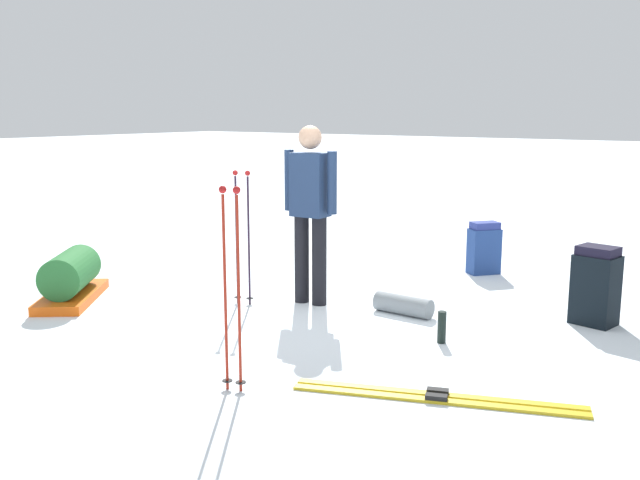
{
  "coord_description": "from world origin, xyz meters",
  "views": [
    {
      "loc": [
        -3.58,
        5.06,
        1.84
      ],
      "look_at": [
        0.0,
        0.0,
        0.7
      ],
      "focal_mm": 39.76,
      "sensor_mm": 36.0,
      "label": 1
    }
  ],
  "objects_px": {
    "backpack_bright": "(484,248)",
    "thermos_bottle": "(442,327)",
    "skier_standing": "(310,205)",
    "ski_pair_near": "(437,397)",
    "sleeping_mat_rolled": "(403,305)",
    "ski_poles_planted_far": "(242,231)",
    "backpack_large_dark": "(596,286)",
    "ski_poles_planted_near": "(232,280)",
    "gear_sled": "(71,278)"
  },
  "relations": [
    {
      "from": "ski_pair_near",
      "to": "ski_poles_planted_far",
      "type": "height_order",
      "value": "ski_poles_planted_far"
    },
    {
      "from": "ski_pair_near",
      "to": "backpack_bright",
      "type": "xyz_separation_m",
      "value": [
        1.16,
        -3.56,
        0.28
      ]
    },
    {
      "from": "backpack_bright",
      "to": "ski_poles_planted_near",
      "type": "relative_size",
      "value": 0.43
    },
    {
      "from": "ski_pair_near",
      "to": "ski_poles_planted_far",
      "type": "bearing_deg",
      "value": -21.62
    },
    {
      "from": "skier_standing",
      "to": "ski_pair_near",
      "type": "bearing_deg",
      "value": 145.39
    },
    {
      "from": "ski_poles_planted_near",
      "to": "ski_poles_planted_far",
      "type": "bearing_deg",
      "value": -50.43
    },
    {
      "from": "skier_standing",
      "to": "backpack_bright",
      "type": "xyz_separation_m",
      "value": [
        -0.87,
        -2.16,
        -0.66
      ]
    },
    {
      "from": "backpack_large_dark",
      "to": "gear_sled",
      "type": "relative_size",
      "value": 0.6
    },
    {
      "from": "backpack_bright",
      "to": "skier_standing",
      "type": "bearing_deg",
      "value": 67.98
    },
    {
      "from": "backpack_bright",
      "to": "sleeping_mat_rolled",
      "type": "bearing_deg",
      "value": 91.43
    },
    {
      "from": "skier_standing",
      "to": "gear_sled",
      "type": "height_order",
      "value": "skier_standing"
    },
    {
      "from": "thermos_bottle",
      "to": "gear_sled",
      "type": "bearing_deg",
      "value": 14.85
    },
    {
      "from": "skier_standing",
      "to": "ski_poles_planted_near",
      "type": "height_order",
      "value": "skier_standing"
    },
    {
      "from": "backpack_large_dark",
      "to": "backpack_bright",
      "type": "bearing_deg",
      "value": -39.63
    },
    {
      "from": "backpack_bright",
      "to": "gear_sled",
      "type": "relative_size",
      "value": 0.52
    },
    {
      "from": "backpack_bright",
      "to": "sleeping_mat_rolled",
      "type": "distance_m",
      "value": 1.99
    },
    {
      "from": "backpack_bright",
      "to": "thermos_bottle",
      "type": "bearing_deg",
      "value": 105.28
    },
    {
      "from": "sleeping_mat_rolled",
      "to": "thermos_bottle",
      "type": "xyz_separation_m",
      "value": [
        -0.64,
        0.53,
        0.04
      ]
    },
    {
      "from": "gear_sled",
      "to": "thermos_bottle",
      "type": "bearing_deg",
      "value": -165.15
    },
    {
      "from": "thermos_bottle",
      "to": "sleeping_mat_rolled",
      "type": "bearing_deg",
      "value": -39.64
    },
    {
      "from": "ski_poles_planted_far",
      "to": "thermos_bottle",
      "type": "distance_m",
      "value": 2.15
    },
    {
      "from": "backpack_bright",
      "to": "thermos_bottle",
      "type": "relative_size",
      "value": 2.29
    },
    {
      "from": "ski_pair_near",
      "to": "thermos_bottle",
      "type": "relative_size",
      "value": 7.02
    },
    {
      "from": "backpack_large_dark",
      "to": "sleeping_mat_rolled",
      "type": "distance_m",
      "value": 1.67
    },
    {
      "from": "ski_pair_near",
      "to": "ski_poles_planted_near",
      "type": "height_order",
      "value": "ski_poles_planted_near"
    },
    {
      "from": "skier_standing",
      "to": "thermos_bottle",
      "type": "relative_size",
      "value": 6.54
    },
    {
      "from": "skier_standing",
      "to": "ski_poles_planted_near",
      "type": "bearing_deg",
      "value": 112.7
    },
    {
      "from": "ski_poles_planted_near",
      "to": "sleeping_mat_rolled",
      "type": "bearing_deg",
      "value": -91.71
    },
    {
      "from": "ski_pair_near",
      "to": "backpack_large_dark",
      "type": "height_order",
      "value": "backpack_large_dark"
    },
    {
      "from": "skier_standing",
      "to": "gear_sled",
      "type": "bearing_deg",
      "value": 33.3
    },
    {
      "from": "ski_poles_planted_far",
      "to": "sleeping_mat_rolled",
      "type": "xyz_separation_m",
      "value": [
        -1.43,
        -0.57,
        -0.63
      ]
    },
    {
      "from": "skier_standing",
      "to": "ski_poles_planted_far",
      "type": "distance_m",
      "value": 0.69
    },
    {
      "from": "sleeping_mat_rolled",
      "to": "ski_poles_planted_near",
      "type": "bearing_deg",
      "value": 88.29
    },
    {
      "from": "thermos_bottle",
      "to": "backpack_bright",
      "type": "bearing_deg",
      "value": -74.72
    },
    {
      "from": "ski_pair_near",
      "to": "backpack_bright",
      "type": "relative_size",
      "value": 3.07
    },
    {
      "from": "ski_poles_planted_near",
      "to": "ski_poles_planted_far",
      "type": "distance_m",
      "value": 2.14
    },
    {
      "from": "skier_standing",
      "to": "ski_poles_planted_far",
      "type": "bearing_deg",
      "value": 37.91
    },
    {
      "from": "backpack_bright",
      "to": "thermos_bottle",
      "type": "xyz_separation_m",
      "value": [
        -0.69,
        2.51,
        -0.16
      ]
    },
    {
      "from": "ski_pair_near",
      "to": "ski_poles_planted_far",
      "type": "distance_m",
      "value": 2.82
    },
    {
      "from": "skier_standing",
      "to": "thermos_bottle",
      "type": "xyz_separation_m",
      "value": [
        -1.56,
        0.35,
        -0.82
      ]
    },
    {
      "from": "ski_poles_planted_far",
      "to": "sleeping_mat_rolled",
      "type": "distance_m",
      "value": 1.66
    },
    {
      "from": "backpack_large_dark",
      "to": "ski_pair_near",
      "type": "bearing_deg",
      "value": 80.32
    },
    {
      "from": "skier_standing",
      "to": "sleeping_mat_rolled",
      "type": "relative_size",
      "value": 3.09
    },
    {
      "from": "skier_standing",
      "to": "ski_pair_near",
      "type": "height_order",
      "value": "skier_standing"
    },
    {
      "from": "gear_sled",
      "to": "backpack_bright",
      "type": "bearing_deg",
      "value": -129.42
    },
    {
      "from": "ski_pair_near",
      "to": "backpack_large_dark",
      "type": "relative_size",
      "value": 2.64
    },
    {
      "from": "skier_standing",
      "to": "sleeping_mat_rolled",
      "type": "height_order",
      "value": "skier_standing"
    },
    {
      "from": "skier_standing",
      "to": "ski_poles_planted_far",
      "type": "xyz_separation_m",
      "value": [
        0.51,
        0.4,
        -0.24
      ]
    },
    {
      "from": "ski_poles_planted_near",
      "to": "ski_poles_planted_far",
      "type": "relative_size",
      "value": 1.06
    },
    {
      "from": "backpack_bright",
      "to": "ski_pair_near",
      "type": "bearing_deg",
      "value": 108.03
    }
  ]
}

